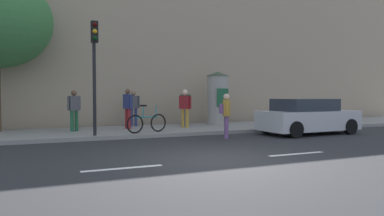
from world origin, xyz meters
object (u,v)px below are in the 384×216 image
at_px(traffic_light, 95,59).
at_px(pedestrian_in_red_top, 226,112).
at_px(pedestrian_in_light_jacket, 74,107).
at_px(bicycle_leaning, 147,123).
at_px(poster_column, 218,98).
at_px(pedestrian_near_pole, 185,106).
at_px(parked_car_silver, 307,117).
at_px(pedestrian_with_bag, 134,105).
at_px(pedestrian_with_backpack, 185,104).
at_px(pedestrian_in_dark_shirt, 128,105).

height_order(traffic_light, pedestrian_in_red_top, traffic_light).
height_order(pedestrian_in_light_jacket, bicycle_leaning, pedestrian_in_light_jacket).
bearing_deg(pedestrian_in_red_top, poster_column, 66.59).
xyz_separation_m(pedestrian_in_red_top, pedestrian_near_pole, (-0.35, 3.20, 0.14)).
xyz_separation_m(pedestrian_in_red_top, parked_car_silver, (3.85, 0.01, -0.28)).
bearing_deg(bicycle_leaning, pedestrian_with_bag, 86.32).
xyz_separation_m(pedestrian_with_backpack, parked_car_silver, (3.84, -4.07, -0.47)).
relative_size(poster_column, pedestrian_with_backpack, 1.51).
bearing_deg(pedestrian_in_dark_shirt, traffic_light, -128.65).
xyz_separation_m(pedestrian_near_pole, parked_car_silver, (4.20, -3.18, -0.43)).
height_order(traffic_light, parked_car_silver, traffic_light).
bearing_deg(parked_car_silver, poster_column, 116.25).
bearing_deg(pedestrian_in_light_jacket, pedestrian_with_bag, 25.09).
height_order(pedestrian_in_red_top, pedestrian_in_dark_shirt, pedestrian_in_dark_shirt).
bearing_deg(pedestrian_in_light_jacket, pedestrian_with_backpack, 6.84).
xyz_separation_m(pedestrian_in_dark_shirt, pedestrian_near_pole, (2.54, -0.34, -0.04)).
bearing_deg(pedestrian_in_red_top, pedestrian_in_light_jacket, 145.87).
xyz_separation_m(traffic_light, pedestrian_in_dark_shirt, (1.65, 2.06, -1.74)).
height_order(poster_column, pedestrian_in_dark_shirt, poster_column).
xyz_separation_m(poster_column, pedestrian_in_dark_shirt, (-4.69, -0.63, -0.31)).
bearing_deg(pedestrian_near_pole, bicycle_leaning, -146.87).
bearing_deg(poster_column, pedestrian_in_light_jacket, -174.22).
relative_size(pedestrian_with_backpack, pedestrian_in_dark_shirt, 1.00).
xyz_separation_m(bicycle_leaning, parked_car_silver, (6.38, -1.76, 0.17)).
distance_m(pedestrian_with_bag, pedestrian_in_light_jacket, 3.06).
xyz_separation_m(pedestrian_with_backpack, pedestrian_near_pole, (-0.35, -0.88, -0.05)).
distance_m(pedestrian_in_red_top, bicycle_leaning, 3.12).
bearing_deg(pedestrian_in_light_jacket, bicycle_leaning, -33.19).
relative_size(traffic_light, pedestrian_with_backpack, 2.35).
bearing_deg(pedestrian_with_bag, pedestrian_near_pole, -38.26).
distance_m(pedestrian_in_red_top, pedestrian_in_light_jacket, 6.17).
relative_size(poster_column, pedestrian_in_red_top, 1.57).
xyz_separation_m(pedestrian_with_bag, pedestrian_in_light_jacket, (-2.77, -1.30, -0.01)).
xyz_separation_m(pedestrian_in_red_top, pedestrian_in_light_jacket, (-5.11, 3.46, 0.14)).
xyz_separation_m(poster_column, pedestrian_in_light_jacket, (-6.91, -0.70, -0.35)).
distance_m(pedestrian_in_dark_shirt, bicycle_leaning, 1.91).
bearing_deg(bicycle_leaning, pedestrian_near_pole, 33.13).
relative_size(pedestrian_in_dark_shirt, pedestrian_near_pole, 1.04).
height_order(pedestrian_with_bag, bicycle_leaning, pedestrian_with_bag).
distance_m(pedestrian_in_light_jacket, pedestrian_near_pole, 4.77).
bearing_deg(pedestrian_near_pole, pedestrian_in_dark_shirt, 172.33).
height_order(poster_column, pedestrian_in_red_top, poster_column).
bearing_deg(pedestrian_with_bag, traffic_light, -123.77).
xyz_separation_m(poster_column, pedestrian_with_backpack, (-1.80, -0.09, -0.30)).
bearing_deg(traffic_light, bicycle_leaning, 8.35).
xyz_separation_m(pedestrian_in_light_jacket, pedestrian_near_pole, (4.76, -0.27, 0.00)).
bearing_deg(pedestrian_in_light_jacket, pedestrian_in_red_top, -34.13).
xyz_separation_m(poster_column, parked_car_silver, (2.05, -4.15, -0.77)).
height_order(pedestrian_in_red_top, pedestrian_with_backpack, pedestrian_with_backpack).
distance_m(poster_column, pedestrian_in_red_top, 4.56).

